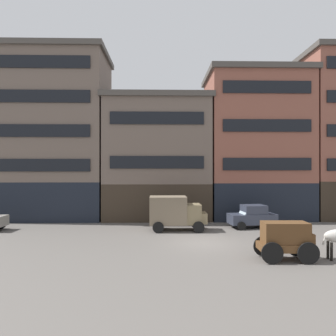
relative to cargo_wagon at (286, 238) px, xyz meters
name	(u,v)px	position (x,y,z in m)	size (l,w,h in m)	color
ground_plane	(205,243)	(-3.65, 3.85, -1.15)	(120.00, 120.00, 0.00)	#605B56
building_far_left	(56,135)	(-16.78, 14.58, 6.95)	(10.23, 7.13, 16.11)	black
building_center_left	(157,157)	(-6.85, 14.58, 4.72)	(10.33, 7.13, 11.67)	#33281E
building_center_right	(256,145)	(2.90, 14.58, 6.00)	(9.87, 7.13, 14.21)	black
building_far_right	(336,135)	(11.04, 14.58, 7.02)	(7.11, 7.13, 16.25)	#33281E
cargo_wagon	(286,238)	(0.00, 0.00, 0.00)	(2.94, 1.58, 1.98)	brown
delivery_truck_near	(176,212)	(-5.38, 7.86, 0.28)	(4.36, 2.15, 2.62)	#7A6B4C
sedan_light	(252,216)	(0.85, 8.78, -0.23)	(3.86, 2.21, 1.83)	#333847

